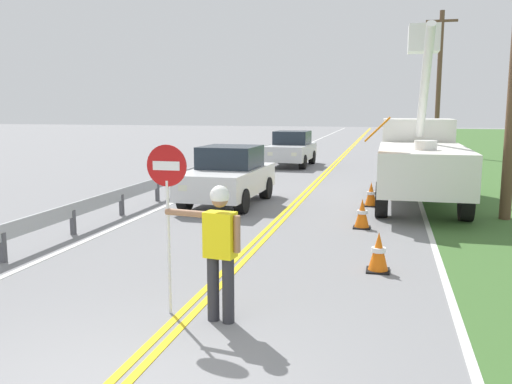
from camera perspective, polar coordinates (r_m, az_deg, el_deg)
name	(u,v)px	position (r m, az deg, el deg)	size (l,w,h in m)	color
centerline_yellow_left	(326,171)	(24.63, 7.41, 2.23)	(0.11, 110.00, 0.01)	yellow
centerline_yellow_right	(330,171)	(24.61, 7.82, 2.21)	(0.11, 110.00, 0.01)	yellow
edge_line_right	(411,173)	(24.50, 16.02, 1.92)	(0.12, 110.00, 0.01)	silver
edge_line_left	(251,169)	(25.25, -0.54, 2.46)	(0.12, 110.00, 0.01)	silver
flagger_worker	(219,245)	(7.08, -3.87, -5.57)	(1.08, 0.31, 1.83)	#2D2D33
stop_sign_paddle	(167,191)	(7.32, -9.35, 0.09)	(0.56, 0.04, 2.33)	silver
utility_bucket_truck	(420,156)	(16.81, 16.87, 3.68)	(2.67, 6.81, 5.26)	white
oncoming_sedan_nearest	(228,176)	(15.93, -2.93, 1.71)	(2.03, 4.16, 1.70)	silver
oncoming_sedan_second	(291,149)	(26.58, 3.76, 4.55)	(2.01, 4.15, 1.70)	silver
utility_pole_mid	(439,81)	(34.70, 18.74, 11.05)	(1.80, 0.28, 8.49)	brown
traffic_cone_lead	(378,253)	(9.63, 12.80, -6.25)	(0.40, 0.40, 0.70)	orange
traffic_cone_mid	(362,214)	(12.98, 11.13, -2.30)	(0.40, 0.40, 0.70)	orange
traffic_cone_tail	(371,195)	(15.94, 12.04, -0.28)	(0.40, 0.40, 0.70)	orange
guardrail_left_shoulder	(196,171)	(19.88, -6.36, 2.17)	(0.10, 32.00, 0.71)	#9EA0A3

